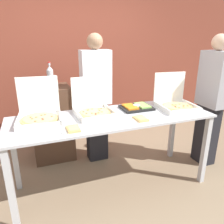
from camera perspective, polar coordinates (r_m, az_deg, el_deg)
ground_plane at (r=2.90m, az=0.00°, el=-18.33°), size 16.00×16.00×0.00m
brick_wall_behind at (r=3.96m, az=-8.90°, el=13.62°), size 10.00×0.06×2.80m
buffet_table at (r=2.50m, az=0.00°, el=-3.60°), size 2.28×0.77×0.91m
pizza_box_far_right at (r=2.51m, az=-4.96°, el=1.08°), size 0.43×0.44×0.41m
pizza_box_near_right at (r=2.84m, az=16.12°, el=2.54°), size 0.46×0.47×0.42m
pizza_box_near_left at (r=2.45m, az=-18.48°, el=-0.24°), size 0.48×0.49×0.44m
paper_plate_front_center at (r=2.35m, az=7.51°, el=-1.85°), size 0.22×0.22×0.03m
paper_plate_front_right at (r=2.11m, az=-10.09°, el=-4.50°), size 0.25×0.25×0.03m
veggie_tray at (r=2.71m, az=6.39°, el=1.26°), size 0.37×0.29×0.05m
sideboard_podium at (r=3.37m, az=-15.35°, el=-2.77°), size 0.57×0.52×1.09m
soda_bottle at (r=3.19m, az=-15.84°, el=9.04°), size 0.09×0.09×0.34m
soda_can_silver at (r=2.99m, az=-14.53°, el=6.82°), size 0.07×0.07×0.12m
soda_can_colored at (r=3.40m, az=-14.69°, el=8.21°), size 0.07×0.07×0.12m
person_guest_cap at (r=3.07m, az=-4.17°, el=3.76°), size 0.40×0.22×1.81m
person_guest_plaid at (r=3.27m, az=24.50°, el=2.87°), size 0.22×0.40×1.80m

